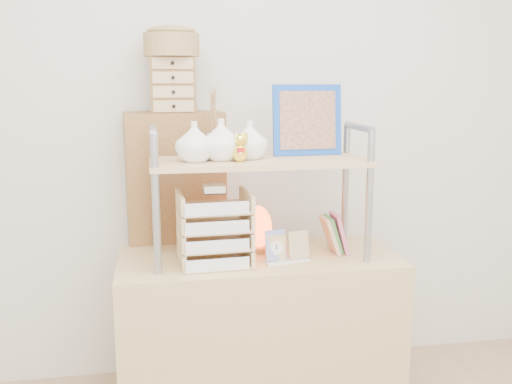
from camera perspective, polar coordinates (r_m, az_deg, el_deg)
room_shell at (r=1.58m, az=5.92°, el=18.23°), size 3.42×3.41×2.61m
desk at (r=2.61m, az=0.32°, el=-14.34°), size 1.20×0.50×0.75m
cabinet at (r=2.81m, az=-7.89°, el=-5.96°), size 0.47×0.28×1.35m
hutch at (r=2.37m, az=-0.87°, el=3.95°), size 0.90×0.34×0.73m
letter_tray at (r=2.34m, az=-4.15°, el=-4.08°), size 0.29×0.27×0.33m
salt_lamp at (r=2.51m, az=0.19°, el=-3.63°), size 0.14×0.13×0.21m
desk_clock at (r=2.39m, az=1.95°, el=-5.63°), size 0.09×0.04×0.12m
postcard_stand at (r=2.39m, az=3.11°, el=-6.07°), size 0.20×0.09×0.14m
drawer_chest at (r=2.66m, az=-8.34°, el=10.58°), size 0.20×0.16×0.25m
woven_basket at (r=2.67m, az=-8.45°, el=14.34°), size 0.25×0.25×0.10m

